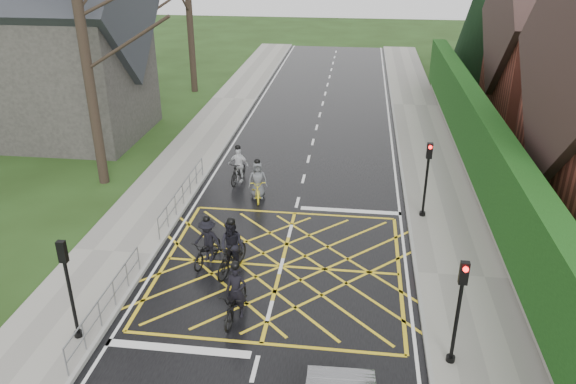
% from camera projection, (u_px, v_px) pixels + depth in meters
% --- Properties ---
extents(ground, '(120.00, 120.00, 0.00)m').
position_uv_depth(ground, '(281.00, 266.00, 19.24)').
color(ground, black).
rests_on(ground, ground).
extents(road, '(9.00, 80.00, 0.01)m').
position_uv_depth(road, '(281.00, 266.00, 19.23)').
color(road, black).
rests_on(road, ground).
extents(sidewalk_right, '(3.00, 80.00, 0.15)m').
position_uv_depth(sidewalk_right, '(461.00, 277.00, 18.51)').
color(sidewalk_right, gray).
rests_on(sidewalk_right, ground).
extents(sidewalk_left, '(3.00, 80.00, 0.15)m').
position_uv_depth(sidewalk_left, '(114.00, 253.00, 19.90)').
color(sidewalk_left, gray).
rests_on(sidewalk_left, ground).
extents(stone_wall, '(0.50, 38.00, 0.70)m').
position_uv_depth(stone_wall, '(483.00, 195.00, 23.58)').
color(stone_wall, slate).
rests_on(stone_wall, ground).
extents(hedge, '(0.90, 38.00, 2.80)m').
position_uv_depth(hedge, '(489.00, 156.00, 22.84)').
color(hedge, '#11340E').
rests_on(hedge, stone_wall).
extents(conifer, '(4.60, 4.60, 10.00)m').
position_uv_depth(conifer, '(484.00, 16.00, 39.23)').
color(conifer, black).
rests_on(conifer, ground).
extents(church, '(8.80, 7.80, 11.00)m').
position_uv_depth(church, '(57.00, 46.00, 29.48)').
color(church, '#2D2B28').
rests_on(church, ground).
extents(tree_near, '(9.24, 9.24, 11.44)m').
position_uv_depth(tree_near, '(77.00, 1.00, 22.30)').
color(tree_near, black).
rests_on(tree_near, ground).
extents(railing_south, '(0.05, 5.04, 1.03)m').
position_uv_depth(railing_south, '(106.00, 298.00, 16.30)').
color(railing_south, slate).
rests_on(railing_south, ground).
extents(railing_north, '(0.05, 6.04, 1.03)m').
position_uv_depth(railing_north, '(182.00, 190.00, 23.03)').
color(railing_north, slate).
rests_on(railing_north, ground).
extents(traffic_light_ne, '(0.24, 0.31, 3.21)m').
position_uv_depth(traffic_light_ne, '(426.00, 181.00, 21.71)').
color(traffic_light_ne, black).
rests_on(traffic_light_ne, ground).
extents(traffic_light_se, '(0.24, 0.31, 3.21)m').
position_uv_depth(traffic_light_se, '(458.00, 314.00, 14.17)').
color(traffic_light_se, black).
rests_on(traffic_light_se, ground).
extents(traffic_light_sw, '(0.24, 0.31, 3.21)m').
position_uv_depth(traffic_light_sw, '(70.00, 291.00, 15.08)').
color(traffic_light_sw, black).
rests_on(traffic_light_sw, ground).
extents(cyclist_rear, '(0.86, 1.98, 1.87)m').
position_uv_depth(cyclist_rear, '(236.00, 300.00, 16.49)').
color(cyclist_rear, black).
rests_on(cyclist_rear, ground).
extents(cyclist_back, '(1.09, 2.08, 2.00)m').
position_uv_depth(cyclist_back, '(232.00, 251.00, 18.67)').
color(cyclist_back, black).
rests_on(cyclist_back, ground).
extents(cyclist_mid, '(1.15, 1.90, 1.76)m').
position_uv_depth(cyclist_mid, '(208.00, 245.00, 19.27)').
color(cyclist_mid, black).
rests_on(cyclist_mid, ground).
extents(cyclist_front, '(1.01, 1.83, 1.78)m').
position_uv_depth(cyclist_front, '(238.00, 169.00, 25.41)').
color(cyclist_front, black).
rests_on(cyclist_front, ground).
extents(cyclist_lead, '(1.05, 1.94, 1.79)m').
position_uv_depth(cyclist_lead, '(257.00, 185.00, 23.87)').
color(cyclist_lead, yellow).
rests_on(cyclist_lead, ground).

